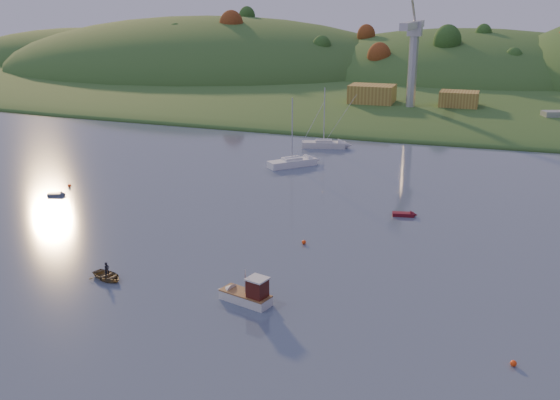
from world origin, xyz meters
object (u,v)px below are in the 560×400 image
(sailboat_far, at_px, (324,144))
(canoe, at_px, (107,276))
(red_tender, at_px, (408,215))
(grey_dinghy, at_px, (60,194))
(fishing_boat, at_px, (242,293))
(sailboat_near, at_px, (292,162))

(sailboat_far, height_order, canoe, sailboat_far)
(canoe, relative_size, red_tender, 1.09)
(canoe, xyz_separation_m, grey_dinghy, (-23.21, 22.26, -0.18))
(sailboat_far, xyz_separation_m, grey_dinghy, (-27.66, -43.16, -0.54))
(fishing_boat, xyz_separation_m, red_tender, (11.07, 29.71, -0.60))
(sailboat_far, xyz_separation_m, red_tender, (21.33, -35.63, -0.51))
(fishing_boat, bearing_deg, grey_dinghy, -15.08)
(grey_dinghy, bearing_deg, fishing_boat, -53.59)
(fishing_boat, height_order, sailboat_near, sailboat_near)
(sailboat_near, xyz_separation_m, canoe, (-3.23, -49.59, -0.37))
(sailboat_far, bearing_deg, sailboat_near, -109.34)
(canoe, distance_m, grey_dinghy, 32.16)
(sailboat_far, height_order, grey_dinghy, sailboat_far)
(canoe, bearing_deg, fishing_boat, -70.30)
(fishing_boat, distance_m, red_tender, 31.71)
(sailboat_near, bearing_deg, canoe, -140.58)
(fishing_boat, bearing_deg, red_tender, -95.19)
(sailboat_near, height_order, sailboat_far, sailboat_near)
(red_tender, bearing_deg, fishing_boat, -121.91)
(fishing_boat, distance_m, sailboat_near, 50.82)
(sailboat_near, height_order, canoe, sailboat_near)
(sailboat_far, bearing_deg, fishing_boat, -96.05)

